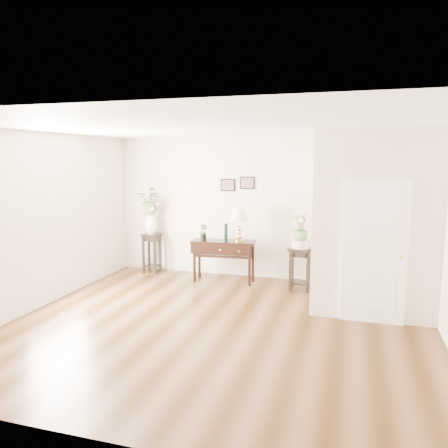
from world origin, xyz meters
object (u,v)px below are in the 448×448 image
at_px(console_table, 224,261).
at_px(plant_stand_b, 300,269).
at_px(plant_stand_a, 152,253).
at_px(table_lamp, 239,223).

distance_m(console_table, plant_stand_b, 1.49).
bearing_deg(plant_stand_a, console_table, -8.80).
distance_m(console_table, plant_stand_a, 1.67).
distance_m(table_lamp, plant_stand_b, 1.42).
relative_size(console_table, plant_stand_a, 1.47).
bearing_deg(table_lamp, plant_stand_b, -5.55).
bearing_deg(plant_stand_a, plant_stand_b, -6.74).
relative_size(table_lamp, plant_stand_b, 0.84).
height_order(table_lamp, plant_stand_b, table_lamp).
distance_m(table_lamp, plant_stand_a, 2.11).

